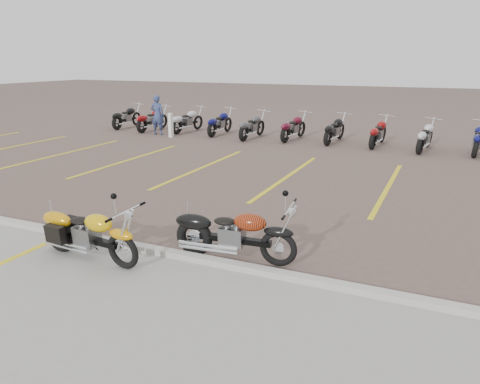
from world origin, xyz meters
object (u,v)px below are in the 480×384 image
(yellow_cruiser, at_px, (88,235))
(person_a, at_px, (158,115))
(bollard, at_px, (171,125))
(flame_cruiser, at_px, (232,236))

(yellow_cruiser, height_order, person_a, person_a)
(yellow_cruiser, distance_m, bollard, 12.36)
(flame_cruiser, xyz_separation_m, person_a, (-8.50, 10.54, 0.42))
(yellow_cruiser, bearing_deg, flame_cruiser, 28.79)
(person_a, xyz_separation_m, bollard, (0.89, -0.39, -0.34))
(bollard, bearing_deg, person_a, 156.52)
(yellow_cruiser, distance_m, person_a, 13.13)
(flame_cruiser, height_order, bollard, bollard)
(yellow_cruiser, relative_size, bollard, 2.03)
(flame_cruiser, distance_m, bollard, 12.69)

